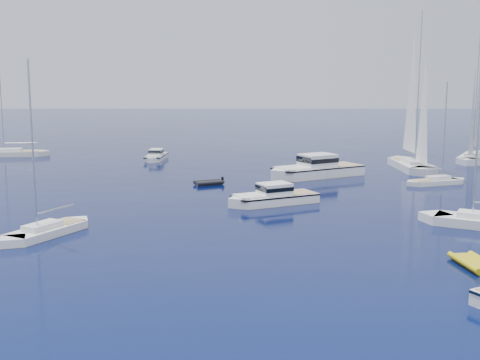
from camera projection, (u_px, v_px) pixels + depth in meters
name	position (u px, v px, depth m)	size (l,w,h in m)	color
ground	(294.00, 302.00, 31.74)	(400.00, 400.00, 0.00)	#08194D
motor_cruiser_centre	(273.00, 204.00, 56.47)	(2.88, 9.41, 2.47)	white
motor_cruiser_distant	(315.00, 177.00, 71.97)	(3.95, 12.92, 3.39)	white
motor_cruiser_horizon	(156.00, 160.00, 86.68)	(2.29, 7.50, 1.97)	white
sailboat_fore	(47.00, 235.00, 45.27)	(2.34, 9.01, 13.24)	white
sailboat_centre	(436.00, 184.00, 66.84)	(2.03, 7.79, 11.46)	silver
sailboat_sails_r	(411.00, 169.00, 77.84)	(3.57, 13.71, 20.16)	silver
sailboat_far_l	(13.00, 156.00, 90.84)	(2.93, 11.28, 16.58)	silver
sailboat_sails_far	(474.00, 161.00, 85.55)	(3.30, 12.70, 18.67)	silver
tender_yellow	(474.00, 267.00, 37.75)	(2.10, 3.86, 0.95)	gold
tender_grey_far	(209.00, 185.00, 66.60)	(1.82, 3.24, 0.95)	black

